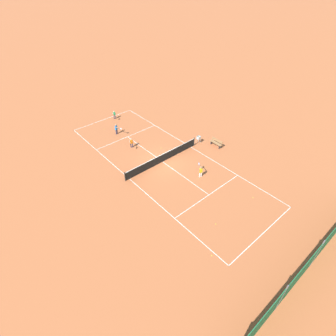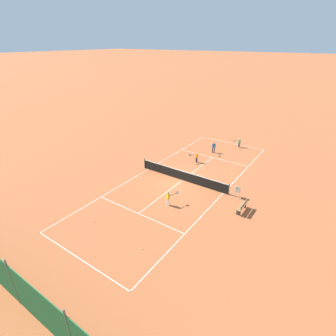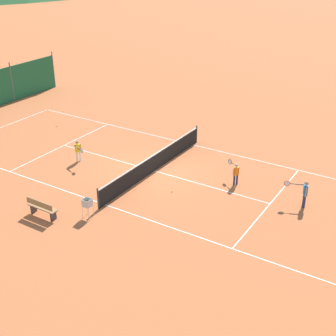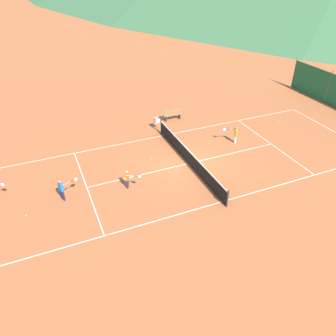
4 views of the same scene
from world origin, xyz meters
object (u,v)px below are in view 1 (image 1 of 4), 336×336
at_px(tennis_ball_by_net_left, 216,224).
at_px(ball_hopper, 199,138).
at_px(player_far_service, 131,143).
at_px(tennis_ball_mid_court, 161,148).
at_px(player_near_baseline, 116,128).
at_px(tennis_net, 162,158).
at_px(tennis_ball_far_corner, 212,256).
at_px(tennis_ball_service_box, 253,197).
at_px(courtside_bench, 216,143).
at_px(player_near_service, 201,171).
at_px(player_far_baseline, 114,114).
at_px(tennis_ball_alley_left, 104,129).

relative_size(tennis_ball_by_net_left, ball_hopper, 0.07).
distance_m(player_far_service, tennis_ball_mid_court, 3.31).
height_order(player_near_baseline, tennis_ball_mid_court, player_near_baseline).
relative_size(tennis_net, tennis_ball_far_corner, 139.09).
height_order(tennis_ball_service_box, courtside_bench, courtside_bench).
height_order(tennis_ball_by_net_left, tennis_ball_far_corner, same).
bearing_deg(tennis_ball_mid_court, tennis_net, 53.75).
bearing_deg(tennis_ball_by_net_left, ball_hopper, -129.27).
height_order(tennis_net, player_near_service, player_near_service).
relative_size(player_far_baseline, ball_hopper, 1.23).
xyz_separation_m(tennis_net, tennis_ball_mid_court, (-1.45, -1.97, -0.47)).
bearing_deg(player_near_service, player_near_baseline, -81.38).
bearing_deg(player_far_baseline, tennis_ball_alley_left, 30.38).
distance_m(player_far_baseline, tennis_ball_by_net_left, 20.35).
xyz_separation_m(player_far_service, tennis_ball_service_box, (-3.56, 13.36, -0.64)).
bearing_deg(player_near_service, tennis_net, -73.58).
bearing_deg(tennis_ball_mid_court, tennis_ball_far_corner, 65.12).
xyz_separation_m(player_far_baseline, courtside_bench, (-5.13, 12.79, -0.19)).
height_order(tennis_ball_by_net_left, courtside_bench, courtside_bench).
xyz_separation_m(player_near_service, ball_hopper, (-4.08, -4.18, -0.04)).
height_order(player_near_service, tennis_ball_far_corner, player_near_service).
bearing_deg(player_near_baseline, tennis_ball_by_net_left, 84.95).
relative_size(tennis_ball_service_box, ball_hopper, 0.07).
xyz_separation_m(player_far_service, player_near_service, (-2.13, 8.35, 0.04)).
height_order(tennis_ball_by_net_left, ball_hopper, ball_hopper).
xyz_separation_m(player_far_service, tennis_ball_alley_left, (0.28, -5.51, -0.64)).
bearing_deg(player_near_baseline, tennis_ball_far_corner, 78.23).
bearing_deg(tennis_ball_by_net_left, tennis_ball_alley_left, -92.63).
distance_m(tennis_net, player_far_service, 4.30).
bearing_deg(tennis_ball_by_net_left, tennis_ball_far_corner, 35.52).
bearing_deg(tennis_ball_mid_court, player_far_service, -43.42).
xyz_separation_m(tennis_net, ball_hopper, (-5.30, -0.03, 0.16)).
xyz_separation_m(tennis_net, player_near_service, (-1.22, 4.15, 0.20)).
xyz_separation_m(tennis_ball_service_box, tennis_ball_mid_court, (1.20, -11.13, 0.00)).
height_order(player_near_baseline, player_far_baseline, player_near_baseline).
bearing_deg(courtside_bench, tennis_ball_service_box, 63.69).
height_order(player_near_baseline, tennis_ball_alley_left, player_near_baseline).
xyz_separation_m(tennis_ball_far_corner, courtside_bench, (-10.74, -8.96, 0.42)).
xyz_separation_m(player_near_service, tennis_ball_alley_left, (2.41, -13.86, -0.67)).
height_order(player_far_baseline, tennis_ball_alley_left, player_far_baseline).
xyz_separation_m(tennis_net, tennis_ball_service_box, (-2.64, 9.16, -0.47)).
xyz_separation_m(tennis_net, tennis_ball_far_corner, (4.40, 10.64, -0.47)).
bearing_deg(tennis_net, tennis_ball_service_box, 106.11).
bearing_deg(player_near_service, tennis_ball_service_box, 105.85).
bearing_deg(tennis_net, player_far_baseline, -96.22).
bearing_deg(courtside_bench, player_near_service, 25.78).
bearing_deg(tennis_ball_far_corner, ball_hopper, -132.28).
xyz_separation_m(player_far_baseline, tennis_ball_alley_left, (2.40, 1.41, -0.61)).
bearing_deg(tennis_net, player_far_service, -77.76).
distance_m(tennis_net, player_far_baseline, 11.19).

